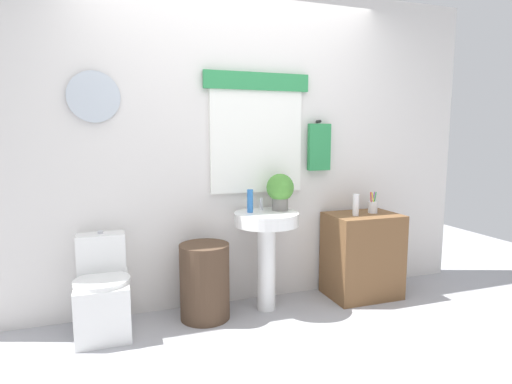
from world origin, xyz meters
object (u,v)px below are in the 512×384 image
soap_bottle (250,201)px  wooden_cabinet (362,255)px  laundry_hamper (205,281)px  toilet (103,294)px  toothbrush_cup (373,207)px  lotion_bottle (356,205)px  pedestal_sink (266,237)px  potted_plant (280,190)px

soap_bottle → wooden_cabinet: bearing=-2.8°
laundry_hamper → toilet: bearing=177.6°
laundry_hamper → toothbrush_cup: 1.58m
toilet → lotion_bottle: 2.10m
pedestal_sink → potted_plant: 0.40m
pedestal_sink → soap_bottle: bearing=157.4°
pedestal_sink → lotion_bottle: (0.79, -0.04, 0.22)m
laundry_hamper → potted_plant: 0.94m
wooden_cabinet → toothbrush_cup: (0.11, 0.02, 0.42)m
potted_plant → toothbrush_cup: 0.88m
wooden_cabinet → lotion_bottle: size_ratio=3.99×
potted_plant → toothbrush_cup: bearing=-2.6°
laundry_hamper → toothbrush_cup: size_ratio=3.16×
laundry_hamper → potted_plant: potted_plant is taller
wooden_cabinet → potted_plant: bearing=175.5°
toilet → toothbrush_cup: toothbrush_cup is taller
soap_bottle → lotion_bottle: (0.91, -0.09, -0.07)m
toothbrush_cup → soap_bottle: bearing=178.5°
wooden_cabinet → potted_plant: size_ratio=2.45×
wooden_cabinet → lotion_bottle: lotion_bottle is taller
wooden_cabinet → soap_bottle: size_ratio=3.99×
wooden_cabinet → lotion_bottle: bearing=-159.2°
lotion_bottle → laundry_hamper: bearing=178.2°
toilet → toothbrush_cup: bearing=-0.3°
pedestal_sink → toothbrush_cup: size_ratio=4.32×
toilet → toothbrush_cup: (2.24, -0.01, 0.51)m
toilet → soap_bottle: 1.28m
pedestal_sink → toothbrush_cup: 1.02m
pedestal_sink → toilet: bearing=178.6°
wooden_cabinet → toilet: bearing=179.2°
soap_bottle → potted_plant: (0.26, 0.01, 0.08)m
laundry_hamper → soap_bottle: size_ratio=3.19×
soap_bottle → potted_plant: potted_plant is taller
potted_plant → wooden_cabinet: bearing=-4.5°
toothbrush_cup → toilet: bearing=179.7°
potted_plant → toothbrush_cup: potted_plant is taller
toilet → wooden_cabinet: wooden_cabinet is taller
soap_bottle → potted_plant: 0.27m
potted_plant → lotion_bottle: (0.65, -0.10, -0.14)m
lotion_bottle → pedestal_sink: bearing=177.1°
laundry_hamper → soap_bottle: bearing=7.4°
laundry_hamper → soap_bottle: 0.71m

